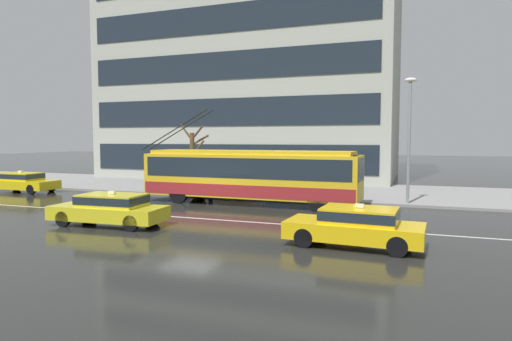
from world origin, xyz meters
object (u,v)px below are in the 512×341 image
at_px(taxi_far_behind, 22,181).
at_px(street_lamp, 409,129).
at_px(trolleybus, 250,175).
at_px(bus_shelter, 232,163).
at_px(pedestrian_approaching_curb, 209,169).
at_px(taxi_oncoming_far, 356,225).
at_px(taxi_oncoming_near, 110,208).
at_px(street_tree_bare, 193,155).
at_px(pedestrian_at_shelter, 203,176).

bearing_deg(taxi_far_behind, street_lamp, 5.28).
distance_m(trolleybus, bus_shelter, 4.18).
distance_m(taxi_far_behind, bus_shelter, 13.92).
bearing_deg(street_lamp, pedestrian_approaching_curb, -179.64).
relative_size(taxi_oncoming_far, pedestrian_approaching_curb, 2.32).
distance_m(taxi_oncoming_near, bus_shelter, 10.79).
relative_size(taxi_oncoming_far, street_lamp, 0.69).
distance_m(trolleybus, street_tree_bare, 7.96).
bearing_deg(street_tree_bare, bus_shelter, -25.19).
relative_size(trolleybus, bus_shelter, 2.89).
bearing_deg(taxi_far_behind, trolleybus, 0.46).
bearing_deg(bus_shelter, pedestrian_approaching_curb, -124.00).
relative_size(pedestrian_approaching_curb, street_lamp, 0.30).
relative_size(taxi_far_behind, taxi_oncoming_far, 1.05).
bearing_deg(taxi_oncoming_far, trolleybus, 130.83).
bearing_deg(street_tree_bare, taxi_far_behind, -152.07).
xyz_separation_m(pedestrian_at_shelter, pedestrian_approaching_curb, (1.00, -1.06, 0.51)).
height_order(pedestrian_at_shelter, street_tree_bare, street_tree_bare).
relative_size(trolleybus, taxi_oncoming_far, 2.79).
relative_size(pedestrian_at_shelter, street_tree_bare, 0.38).
distance_m(taxi_oncoming_far, bus_shelter, 14.10).
xyz_separation_m(bus_shelter, street_tree_bare, (-3.64, 1.71, 0.35)).
bearing_deg(taxi_oncoming_far, bus_shelter, 129.53).
height_order(taxi_oncoming_far, pedestrian_at_shelter, pedestrian_at_shelter).
height_order(trolleybus, street_lamp, street_lamp).
height_order(taxi_oncoming_far, street_tree_bare, street_tree_bare).
relative_size(trolleybus, pedestrian_approaching_curb, 6.48).
bearing_deg(taxi_oncoming_near, trolleybus, 66.11).
bearing_deg(taxi_oncoming_near, pedestrian_approaching_curb, 90.76).
xyz_separation_m(taxi_far_behind, pedestrian_at_shelter, (11.51, 3.19, 0.42)).
relative_size(taxi_far_behind, street_tree_bare, 1.07).
xyz_separation_m(taxi_far_behind, taxi_oncoming_far, (22.35, -7.36, -0.00)).
xyz_separation_m(pedestrian_approaching_curb, street_lamp, (11.29, 0.07, 2.32)).
height_order(taxi_oncoming_far, pedestrian_approaching_curb, pedestrian_approaching_curb).
distance_m(taxi_far_behind, street_lamp, 24.12).
bearing_deg(trolleybus, pedestrian_at_shelter, 144.97).
relative_size(taxi_far_behind, bus_shelter, 1.09).
height_order(taxi_oncoming_far, taxi_oncoming_near, same).
bearing_deg(trolleybus, street_tree_bare, 140.37).
bearing_deg(street_tree_bare, street_lamp, -12.02).
xyz_separation_m(taxi_far_behind, taxi_oncoming_near, (12.63, -7.21, -0.00)).
height_order(trolleybus, bus_shelter, trolleybus).
xyz_separation_m(pedestrian_approaching_curb, street_tree_bare, (-2.73, 3.06, 0.71)).
bearing_deg(taxi_oncoming_far, pedestrian_approaching_curb, 136.06).
bearing_deg(taxi_oncoming_far, pedestrian_at_shelter, 135.78).
bearing_deg(pedestrian_at_shelter, trolleybus, -35.03).
bearing_deg(taxi_far_behind, pedestrian_at_shelter, 15.49).
relative_size(taxi_oncoming_near, pedestrian_approaching_curb, 2.49).
relative_size(taxi_far_behind, street_lamp, 0.73).
distance_m(taxi_far_behind, pedestrian_approaching_curb, 12.72).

